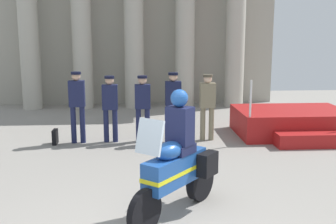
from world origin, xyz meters
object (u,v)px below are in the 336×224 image
Objects in this scene: briefcase_on_ground at (55,137)px; reviewing_stand at (292,123)px; officer_in_row_2 at (143,103)px; officer_in_row_4 at (207,102)px; motorcycle_with_rider at (178,163)px; officer_in_row_3 at (173,101)px; officer_in_row_0 at (77,101)px; officer_in_row_1 at (110,103)px.

reviewing_stand is at bearing 4.65° from briefcase_on_ground.
officer_in_row_2 is 0.99× the size of officer_in_row_4.
motorcycle_with_rider is at bearing -126.71° from reviewing_stand.
officer_in_row_3 is at bearing 6.56° from officer_in_row_4.
officer_in_row_0 is 1.59m from officer_in_row_2.
reviewing_stand is 1.75× the size of officer_in_row_2.
officer_in_row_0 is at bearing -3.68° from officer_in_row_3.
officer_in_row_0 reaches higher than officer_in_row_3.
reviewing_stand is 5.60m from officer_in_row_0.
officer_in_row_3 is at bearing -144.23° from motorcycle_with_rider.
officer_in_row_2 reaches higher than reviewing_stand.
officer_in_row_4 is at bearing 178.65° from officer_in_row_2.
officer_in_row_1 and officer_in_row_2 have the same top height.
officer_in_row_4 is (2.42, 0.01, 0.01)m from officer_in_row_1.
officer_in_row_3 reaches higher than briefcase_on_ground.
officer_in_row_1 is at bearing -123.87° from motorcycle_with_rider.
officer_in_row_3 is (2.34, -0.08, -0.01)m from officer_in_row_0.
reviewing_stand is 2.45m from officer_in_row_4.
motorcycle_with_rider is at bearing 114.43° from officer_in_row_0.
motorcycle_with_rider is (-1.13, -4.28, -0.19)m from officer_in_row_4.
officer_in_row_0 reaches higher than briefcase_on_ground.
officer_in_row_3 is 4.82× the size of briefcase_on_ground.
officer_in_row_4 is at bearing -155.44° from motorcycle_with_rider.
motorcycle_with_rider reaches higher than officer_in_row_4.
officer_in_row_0 is 2.34m from officer_in_row_3.
reviewing_stand is 1.73× the size of officer_in_row_4.
motorcycle_with_rider is 5.28× the size of briefcase_on_ground.
officer_in_row_4 is (0.87, 0.13, -0.04)m from officer_in_row_3.
motorcycle_with_rider reaches higher than officer_in_row_0.
motorcycle_with_rider is 4.95m from briefcase_on_ground.
officer_in_row_0 is at bearing -0.43° from officer_in_row_2.
officer_in_row_4 reaches higher than officer_in_row_1.
officer_in_row_2 is 1.62m from officer_in_row_4.
officer_in_row_1 reaches higher than briefcase_on_ground.
officer_in_row_0 is at bearing -175.73° from reviewing_stand.
officer_in_row_4 is (1.62, 0.01, 0.01)m from officer_in_row_2.
officer_in_row_4 is 0.88× the size of motorcycle_with_rider.
briefcase_on_ground is at bearing 1.43° from officer_in_row_2.
officer_in_row_3 is 0.88m from officer_in_row_4.
officer_in_row_4 is (-2.33, -0.37, 0.66)m from reviewing_stand.
officer_in_row_0 is 1.03m from briefcase_on_ground.
reviewing_stand is 1.52× the size of motorcycle_with_rider.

